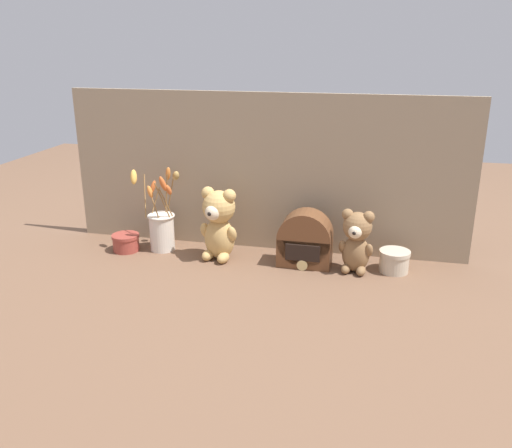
{
  "coord_description": "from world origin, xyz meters",
  "views": [
    {
      "loc": [
        0.41,
        -1.81,
        0.8
      ],
      "look_at": [
        0.0,
        0.02,
        0.15
      ],
      "focal_mm": 38.0,
      "sensor_mm": 36.0,
      "label": 1
    }
  ],
  "objects_px": {
    "teddy_bear_medium": "(356,240)",
    "decorative_tin_tall": "(394,261)",
    "decorative_tin_short": "(126,242)",
    "teddy_bear_large": "(219,223)",
    "flower_vase": "(161,226)",
    "vintage_radio": "(305,242)"
  },
  "relations": [
    {
      "from": "teddy_bear_medium",
      "to": "decorative_tin_tall",
      "type": "xyz_separation_m",
      "value": [
        0.14,
        0.03,
        -0.08
      ]
    },
    {
      "from": "teddy_bear_large",
      "to": "flower_vase",
      "type": "xyz_separation_m",
      "value": [
        -0.25,
        0.04,
        -0.05
      ]
    },
    {
      "from": "teddy_bear_large",
      "to": "decorative_tin_short",
      "type": "relative_size",
      "value": 2.58
    },
    {
      "from": "teddy_bear_medium",
      "to": "decorative_tin_tall",
      "type": "bearing_deg",
      "value": 12.69
    },
    {
      "from": "teddy_bear_medium",
      "to": "flower_vase",
      "type": "xyz_separation_m",
      "value": [
        -0.75,
        0.05,
        -0.02
      ]
    },
    {
      "from": "teddy_bear_medium",
      "to": "decorative_tin_short",
      "type": "relative_size",
      "value": 2.15
    },
    {
      "from": "vintage_radio",
      "to": "decorative_tin_short",
      "type": "xyz_separation_m",
      "value": [
        -0.7,
        -0.02,
        -0.06
      ]
    },
    {
      "from": "teddy_bear_large",
      "to": "decorative_tin_tall",
      "type": "distance_m",
      "value": 0.65
    },
    {
      "from": "flower_vase",
      "to": "decorative_tin_short",
      "type": "height_order",
      "value": "flower_vase"
    },
    {
      "from": "vintage_radio",
      "to": "teddy_bear_large",
      "type": "bearing_deg",
      "value": -177.56
    },
    {
      "from": "teddy_bear_medium",
      "to": "flower_vase",
      "type": "relative_size",
      "value": 0.7
    },
    {
      "from": "decorative_tin_tall",
      "to": "flower_vase",
      "type": "bearing_deg",
      "value": 178.9
    },
    {
      "from": "teddy_bear_large",
      "to": "teddy_bear_medium",
      "type": "height_order",
      "value": "teddy_bear_large"
    },
    {
      "from": "teddy_bear_medium",
      "to": "decorative_tin_tall",
      "type": "distance_m",
      "value": 0.16
    },
    {
      "from": "teddy_bear_medium",
      "to": "decorative_tin_short",
      "type": "xyz_separation_m",
      "value": [
        -0.89,
        0.01,
        -0.09
      ]
    },
    {
      "from": "vintage_radio",
      "to": "decorative_tin_short",
      "type": "relative_size",
      "value": 1.92
    },
    {
      "from": "flower_vase",
      "to": "teddy_bear_medium",
      "type": "bearing_deg",
      "value": -3.64
    },
    {
      "from": "decorative_tin_short",
      "to": "flower_vase",
      "type": "bearing_deg",
      "value": 16.84
    },
    {
      "from": "teddy_bear_medium",
      "to": "flower_vase",
      "type": "bearing_deg",
      "value": 176.36
    },
    {
      "from": "teddy_bear_large",
      "to": "flower_vase",
      "type": "bearing_deg",
      "value": 170.95
    },
    {
      "from": "vintage_radio",
      "to": "decorative_tin_short",
      "type": "height_order",
      "value": "vintage_radio"
    },
    {
      "from": "vintage_radio",
      "to": "flower_vase",
      "type": "bearing_deg",
      "value": 177.45
    }
  ]
}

